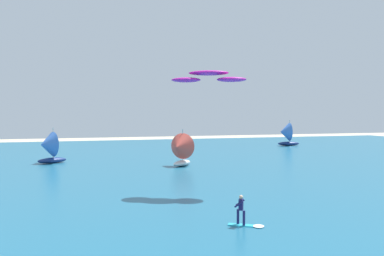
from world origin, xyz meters
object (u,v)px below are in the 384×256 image
(kitesurfer, at_px, (244,215))
(sailboat_trailing, at_px, (48,147))
(sailboat_near_shore, at_px, (286,134))
(sailboat_anchored_offshore, at_px, (180,149))
(kite, at_px, (209,77))

(kitesurfer, distance_m, sailboat_trailing, 34.75)
(sailboat_trailing, height_order, sailboat_near_shore, sailboat_near_shore)
(kitesurfer, height_order, sailboat_anchored_offshore, sailboat_anchored_offshore)
(kite, xyz_separation_m, sailboat_anchored_offshore, (2.28, 15.50, -6.96))
(kitesurfer, bearing_deg, kite, 80.94)
(kitesurfer, relative_size, sailboat_trailing, 0.44)
(kite, bearing_deg, kitesurfer, -99.06)
(kitesurfer, xyz_separation_m, sailboat_near_shore, (32.28, 49.01, 1.69))
(kite, relative_size, sailboat_anchored_offshore, 1.41)
(kite, height_order, sailboat_trailing, kite)
(sailboat_anchored_offshore, height_order, sailboat_trailing, sailboat_trailing)
(sailboat_trailing, relative_size, sailboat_near_shore, 0.88)
(kitesurfer, relative_size, kite, 0.32)
(kite, distance_m, sailboat_near_shore, 50.39)
(kite, bearing_deg, sailboat_trailing, 117.96)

